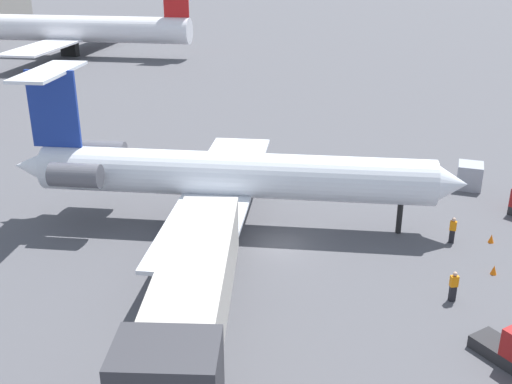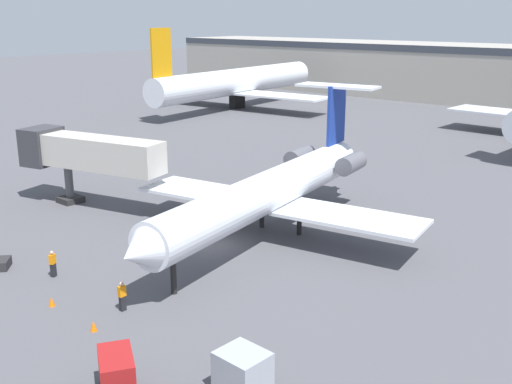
{
  "view_description": "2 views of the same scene",
  "coord_description": "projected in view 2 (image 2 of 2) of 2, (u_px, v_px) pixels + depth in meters",
  "views": [
    {
      "loc": [
        -32.54,
        -8.02,
        17.16
      ],
      "look_at": [
        2.55,
        2.21,
        2.23
      ],
      "focal_mm": 42.67,
      "sensor_mm": 36.0,
      "label": 1
    },
    {
      "loc": [
        28.54,
        -28.37,
        15.52
      ],
      "look_at": [
        1.61,
        2.77,
        3.59
      ],
      "focal_mm": 42.94,
      "sensor_mm": 36.0,
      "label": 2
    }
  ],
  "objects": [
    {
      "name": "traffic_cone_mid",
      "position": [
        52.0,
        301.0,
        33.84
      ],
      "size": [
        0.36,
        0.36,
        0.55
      ],
      "color": "orange",
      "rests_on": "ground_plane"
    },
    {
      "name": "baggage_tug_trailing",
      "position": [
        118.0,
        382.0,
        25.43
      ],
      "size": [
        4.13,
        3.31,
        1.9
      ],
      "color": "#262628",
      "rests_on": "ground_plane"
    },
    {
      "name": "ground_crew_loader",
      "position": [
        53.0,
        264.0,
        37.51
      ],
      "size": [
        0.4,
        0.47,
        1.69
      ],
      "color": "black",
      "rests_on": "ground_plane"
    },
    {
      "name": "cargo_container_uld",
      "position": [
        243.0,
        373.0,
        25.93
      ],
      "size": [
        2.11,
        1.88,
        1.88
      ],
      "color": "#999EA8",
      "rests_on": "ground_plane"
    },
    {
      "name": "parked_airliner_west_end",
      "position": [
        236.0,
        82.0,
        104.51
      ],
      "size": [
        34.42,
        40.7,
        13.77
      ],
      "color": "silver",
      "rests_on": "ground_plane"
    },
    {
      "name": "regional_jet",
      "position": [
        272.0,
        189.0,
        43.81
      ],
      "size": [
        22.44,
        29.3,
        9.93
      ],
      "color": "silver",
      "rests_on": "ground_plane"
    },
    {
      "name": "traffic_cone_near",
      "position": [
        93.0,
        326.0,
        31.18
      ],
      "size": [
        0.36,
        0.36,
        0.55
      ],
      "color": "orange",
      "rests_on": "ground_plane"
    },
    {
      "name": "ground_plane",
      "position": [
        213.0,
        246.0,
        42.87
      ],
      "size": [
        400.0,
        400.0,
        0.1
      ],
      "primitive_type": "cube",
      "color": "#4C4C51"
    },
    {
      "name": "jet_bridge",
      "position": [
        82.0,
        152.0,
        50.69
      ],
      "size": [
        13.62,
        6.0,
        6.28
      ],
      "color": "#B7B2A8",
      "rests_on": "ground_plane"
    },
    {
      "name": "ground_crew_marshaller",
      "position": [
        122.0,
        296.0,
        33.17
      ],
      "size": [
        0.27,
        0.4,
        1.69
      ],
      "color": "black",
      "rests_on": "ground_plane"
    }
  ]
}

